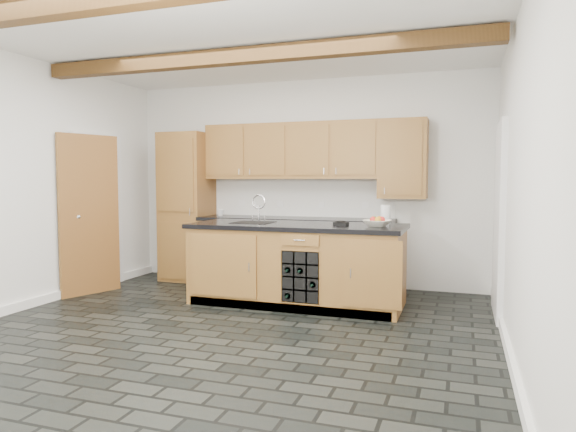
# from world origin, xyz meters

# --- Properties ---
(ground) EXTENTS (5.00, 5.00, 0.00)m
(ground) POSITION_xyz_m (0.00, 0.00, 0.00)
(ground) COLOR black
(ground) RESTS_ON ground
(room_shell) EXTENTS (5.01, 5.00, 5.00)m
(room_shell) POSITION_xyz_m (-0.09, 0.53, 1.53)
(room_shell) COLOR white
(room_shell) RESTS_ON ground
(back_cabinetry) EXTENTS (3.65, 0.62, 2.20)m
(back_cabinetry) POSITION_xyz_m (-0.38, 2.24, 0.98)
(back_cabinetry) COLOR olive
(back_cabinetry) RESTS_ON ground
(island) EXTENTS (2.48, 0.96, 0.93)m
(island) POSITION_xyz_m (0.31, 1.28, 0.46)
(island) COLOR olive
(island) RESTS_ON ground
(faucet) EXTENTS (0.45, 0.40, 0.34)m
(faucet) POSITION_xyz_m (-0.25, 1.33, 0.96)
(faucet) COLOR black
(faucet) RESTS_ON island
(kitchen_scale) EXTENTS (0.17, 0.12, 0.05)m
(kitchen_scale) POSITION_xyz_m (0.82, 1.28, 0.95)
(kitchen_scale) COLOR black
(kitchen_scale) RESTS_ON island
(fruit_bowl) EXTENTS (0.34, 0.34, 0.07)m
(fruit_bowl) POSITION_xyz_m (1.23, 1.26, 0.97)
(fruit_bowl) COLOR silver
(fruit_bowl) RESTS_ON island
(fruit_cluster) EXTENTS (0.16, 0.17, 0.07)m
(fruit_cluster) POSITION_xyz_m (1.23, 1.26, 1.01)
(fruit_cluster) COLOR red
(fruit_cluster) RESTS_ON fruit_bowl
(paper_towel) EXTENTS (0.11, 0.11, 0.22)m
(paper_towel) POSITION_xyz_m (1.27, 1.58, 1.04)
(paper_towel) COLOR white
(paper_towel) RESTS_ON island
(mug) EXTENTS (0.11, 0.11, 0.09)m
(mug) POSITION_xyz_m (-1.14, 2.23, 0.97)
(mug) COLOR white
(mug) RESTS_ON back_cabinetry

